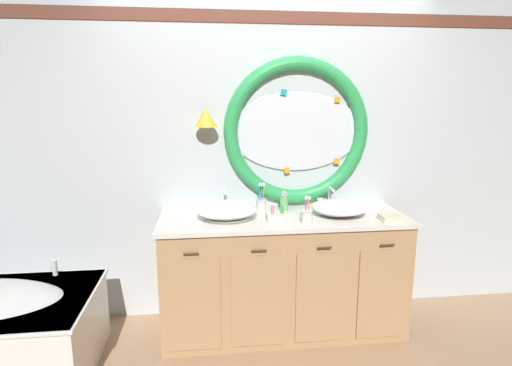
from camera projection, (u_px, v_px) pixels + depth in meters
The scene contains 12 objects.
ground_plane at pixel (277, 345), 2.97m from camera, with size 14.00×14.00×0.00m, color tan.
back_wall_assembly at pixel (269, 151), 3.27m from camera, with size 6.40×0.26×2.60m.
vanity_counter at pixel (283, 273), 3.12m from camera, with size 1.80×0.66×0.89m.
sink_basin_left at pixel (226, 210), 2.94m from camera, with size 0.44×0.44×0.14m.
sink_basin_right at pixel (340, 207), 3.04m from camera, with size 0.41×0.41×0.12m.
faucet_set_left at pixel (225, 202), 3.19m from camera, with size 0.22×0.13×0.16m.
faucet_set_right at pixel (330, 199), 3.29m from camera, with size 0.21×0.13×0.16m.
toothbrush_holder_left at pixel (261, 204), 3.18m from camera, with size 0.08×0.08×0.22m.
toothbrush_holder_right at pixel (307, 216), 2.83m from camera, with size 0.08×0.08×0.20m.
soap_dispenser at pixel (284, 202), 3.16m from camera, with size 0.06×0.07×0.16m.
folded_hand_towel at pixel (390, 218), 2.93m from camera, with size 0.15×0.14×0.03m.
toiletry_basket at pixel (277, 216), 2.93m from camera, with size 0.16×0.12×0.11m.
Camera 1 is at (-0.47, -2.64, 1.74)m, focal length 29.06 mm.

